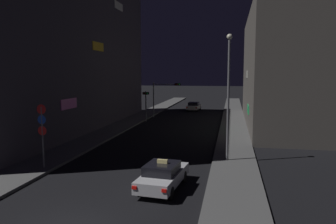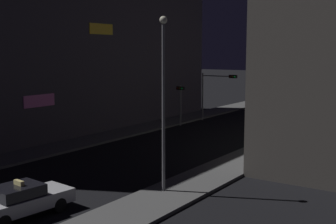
{
  "view_description": "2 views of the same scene",
  "coord_description": "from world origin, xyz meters",
  "px_view_note": "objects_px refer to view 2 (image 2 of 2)",
  "views": [
    {
      "loc": [
        6.14,
        -11.4,
        6.18
      ],
      "look_at": [
        -0.09,
        20.76,
        2.32
      ],
      "focal_mm": 35.35,
      "sensor_mm": 36.0,
      "label": 1
    },
    {
      "loc": [
        18.39,
        -6.42,
        7.12
      ],
      "look_at": [
        0.38,
        19.96,
        2.78
      ],
      "focal_mm": 47.95,
      "sensor_mm": 36.0,
      "label": 2
    }
  ],
  "objects_px": {
    "taxi": "(21,200)",
    "street_lamp_near_block": "(163,91)",
    "traffic_light_overhead": "(216,87)",
    "far_car": "(277,107)",
    "traffic_light_left_kerb": "(180,97)"
  },
  "relations": [
    {
      "from": "taxi",
      "to": "street_lamp_near_block",
      "type": "bearing_deg",
      "value": 61.39
    },
    {
      "from": "street_lamp_near_block",
      "to": "traffic_light_overhead",
      "type": "bearing_deg",
      "value": 112.17
    },
    {
      "from": "far_car",
      "to": "traffic_light_left_kerb",
      "type": "bearing_deg",
      "value": -109.29
    },
    {
      "from": "far_car",
      "to": "traffic_light_left_kerb",
      "type": "distance_m",
      "value": 14.29
    },
    {
      "from": "traffic_light_overhead",
      "to": "street_lamp_near_block",
      "type": "relative_size",
      "value": 0.57
    },
    {
      "from": "traffic_light_overhead",
      "to": "traffic_light_left_kerb",
      "type": "relative_size",
      "value": 1.26
    },
    {
      "from": "traffic_light_left_kerb",
      "to": "street_lamp_near_block",
      "type": "xyz_separation_m",
      "value": [
        10.57,
        -17.98,
        2.4
      ]
    },
    {
      "from": "far_car",
      "to": "street_lamp_near_block",
      "type": "bearing_deg",
      "value": -79.34
    },
    {
      "from": "far_car",
      "to": "traffic_light_overhead",
      "type": "xyz_separation_m",
      "value": [
        -3.15,
        -9.12,
        2.83
      ]
    },
    {
      "from": "street_lamp_near_block",
      "to": "traffic_light_left_kerb",
      "type": "bearing_deg",
      "value": 120.44
    },
    {
      "from": "street_lamp_near_block",
      "to": "taxi",
      "type": "bearing_deg",
      "value": -118.61
    },
    {
      "from": "far_car",
      "to": "traffic_light_overhead",
      "type": "relative_size",
      "value": 0.93
    },
    {
      "from": "taxi",
      "to": "traffic_light_overhead",
      "type": "distance_m",
      "value": 28.99
    },
    {
      "from": "taxi",
      "to": "traffic_light_overhead",
      "type": "bearing_deg",
      "value": 101.49
    },
    {
      "from": "traffic_light_overhead",
      "to": "traffic_light_left_kerb",
      "type": "height_order",
      "value": "traffic_light_overhead"
    }
  ]
}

